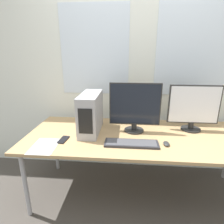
# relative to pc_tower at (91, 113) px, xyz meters

# --- Properties ---
(wall_back) EXTENTS (8.00, 0.07, 2.70)m
(wall_back) POSITION_rel_pc_tower_xyz_m (0.52, 0.53, 0.45)
(wall_back) COLOR silver
(wall_back) RESTS_ON ground_plane
(desk) EXTENTS (2.28, 0.91, 0.71)m
(desk) POSITION_rel_pc_tower_xyz_m (0.52, -0.05, -0.24)
(desk) COLOR tan
(desk) RESTS_ON ground_plane
(pc_tower) EXTENTS (0.18, 0.48, 0.39)m
(pc_tower) POSITION_rel_pc_tower_xyz_m (0.00, 0.00, 0.00)
(pc_tower) COLOR #9E9EA3
(pc_tower) RESTS_ON desk
(monitor_main) EXTENTS (0.51, 0.20, 0.50)m
(monitor_main) POSITION_rel_pc_tower_xyz_m (0.44, 0.04, 0.06)
(monitor_main) COLOR black
(monitor_main) RESTS_ON desk
(monitor_right_near) EXTENTS (0.51, 0.20, 0.48)m
(monitor_right_near) POSITION_rel_pc_tower_xyz_m (1.04, 0.12, 0.05)
(monitor_right_near) COLOR black
(monitor_right_near) RESTS_ON desk
(keyboard) EXTENTS (0.48, 0.15, 0.02)m
(keyboard) POSITION_rel_pc_tower_xyz_m (0.41, -0.26, -0.19)
(keyboard) COLOR #28282D
(keyboard) RESTS_ON desk
(mouse) EXTENTS (0.05, 0.09, 0.03)m
(mouse) POSITION_rel_pc_tower_xyz_m (0.72, -0.24, -0.18)
(mouse) COLOR #2D2D2D
(mouse) RESTS_ON desk
(cell_phone) EXTENTS (0.08, 0.16, 0.01)m
(cell_phone) POSITION_rel_pc_tower_xyz_m (-0.22, -0.23, -0.19)
(cell_phone) COLOR black
(cell_phone) RESTS_ON desk
(paper_sheet_front) EXTENTS (0.22, 0.30, 0.00)m
(paper_sheet_front) POSITION_rel_pc_tower_xyz_m (-0.34, -0.36, -0.20)
(paper_sheet_front) COLOR white
(paper_sheet_front) RESTS_ON desk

